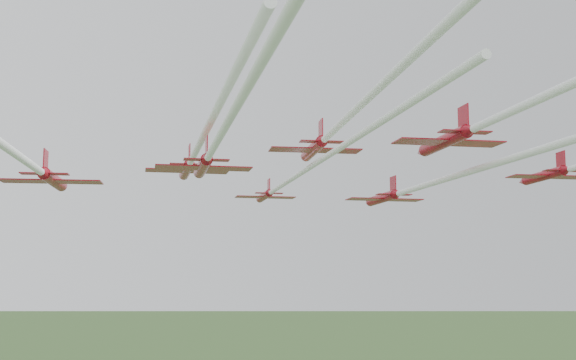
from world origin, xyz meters
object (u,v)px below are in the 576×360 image
jet_row2_right (415,188)px  jet_lead (296,176)px  jet_row4_right (509,112)px  jet_row3_mid (336,128)px  jet_row2_left (197,149)px  jet_row3_left (15,153)px  jet_row4_left (214,147)px

jet_row2_right → jet_lead: bearing=165.5°
jet_row4_right → jet_row3_mid: bearing=135.2°
jet_row2_left → jet_row3_left: bearing=-137.0°
jet_row2_left → jet_row3_mid: 15.96m
jet_row3_left → jet_row3_mid: 25.06m
jet_row2_right → jet_row3_mid: bearing=-132.3°
jet_row3_mid → jet_row3_left: bearing=-173.5°
jet_lead → jet_row3_left: bearing=-143.5°
jet_row4_left → jet_row4_right: 21.20m
jet_row2_right → jet_row3_mid: size_ratio=1.04×
jet_lead → jet_row4_left: bearing=-114.4°
jet_row4_left → jet_row3_mid: bearing=34.4°
jet_row3_left → jet_row4_left: 15.19m
jet_lead → jet_row4_right: size_ratio=1.30×
jet_row4_right → jet_row2_right: bearing=85.0°
jet_row2_right → jet_row4_left: (-29.22, -12.02, -0.26)m
jet_row2_right → jet_row4_right: (-10.68, -21.92, 2.49)m
jet_row3_mid → jet_row4_left: 13.45m
jet_row2_left → jet_row4_left: (-6.96, -18.05, -3.22)m
jet_lead → jet_row4_right: bearing=-70.3°
jet_row2_right → jet_row3_left: 40.39m
jet_row4_left → jet_row2_left: bearing=89.4°
jet_row4_left → jet_row4_right: jet_row4_right is taller
jet_row2_left → jet_row4_right: jet_row2_left is taller
jet_lead → jet_row2_right: size_ratio=1.41×
jet_row4_left → jet_row4_right: (18.54, -9.90, 2.75)m
jet_row4_left → jet_lead: bearing=65.7°
jet_row3_left → jet_row4_left: size_ratio=1.38×
jet_row2_left → jet_row4_left: 19.61m
jet_row3_left → jet_row2_left: bearing=47.3°
jet_row2_left → jet_row3_mid: jet_row2_left is taller
jet_lead → jet_row3_mid: bearing=-91.0°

